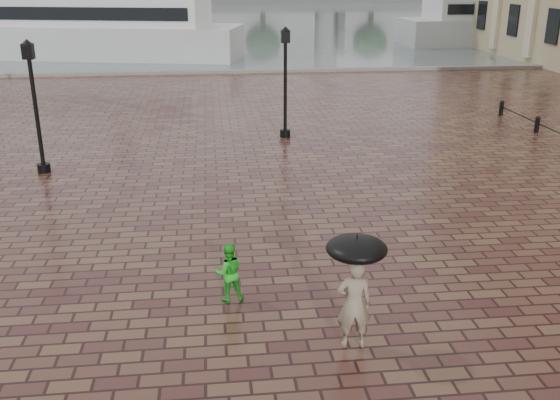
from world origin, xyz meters
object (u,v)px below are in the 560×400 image
object	(u,v)px
adult_pedestrian	(354,304)
ferry_far	(530,17)
ferry_near	(76,24)
child_pedestrian	(229,272)
street_lamps	(92,80)

from	to	relation	value
adult_pedestrian	ferry_far	bearing A→B (deg)	-115.67
adult_pedestrian	ferry_near	world-z (taller)	ferry_near
child_pedestrian	ferry_far	bearing A→B (deg)	-131.13
child_pedestrian	ferry_far	distance (m)	56.70
street_lamps	child_pedestrian	distance (m)	16.07
adult_pedestrian	child_pedestrian	xyz separation A→B (m)	(-2.24, 2.01, -0.24)
ferry_near	ferry_far	bearing A→B (deg)	21.20
child_pedestrian	ferry_near	bearing A→B (deg)	-83.80
adult_pedestrian	child_pedestrian	world-z (taller)	adult_pedestrian
street_lamps	ferry_far	size ratio (longest dim) A/B	0.61
street_lamps	adult_pedestrian	world-z (taller)	street_lamps
street_lamps	ferry_near	bearing A→B (deg)	101.94
ferry_near	adult_pedestrian	bearing A→B (deg)	-60.16
child_pedestrian	ferry_far	size ratio (longest dim) A/B	0.05
adult_pedestrian	child_pedestrian	distance (m)	3.02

